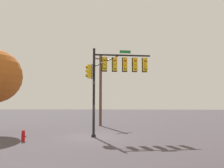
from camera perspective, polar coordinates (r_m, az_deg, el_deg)
name	(u,v)px	position (r m, az deg, el deg)	size (l,w,h in m)	color
ground_plane	(94,137)	(17.61, -4.90, -13.80)	(120.00, 120.00, 0.00)	#453F45
signal_pole_assembly	(114,70)	(17.68, 0.65, 3.62)	(5.30, 1.48, 7.13)	black
utility_pole	(101,89)	(25.40, -3.04, -1.21)	(1.48, 1.22, 8.44)	brown
fire_hydrant	(23,136)	(16.76, -22.40, -12.51)	(0.33, 0.24, 0.83)	red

